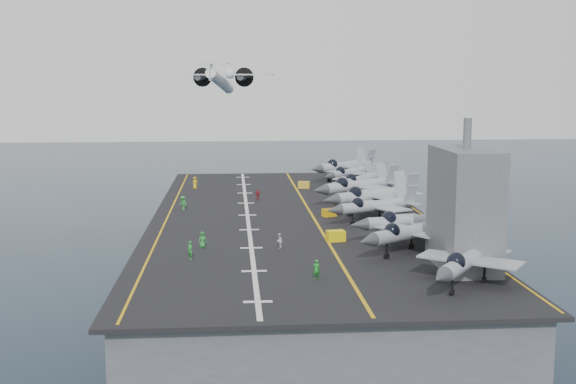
{
  "coord_description": "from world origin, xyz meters",
  "views": [
    {
      "loc": [
        -8.02,
        -99.09,
        29.02
      ],
      "look_at": [
        0.0,
        4.0,
        13.0
      ],
      "focal_mm": 45.0,
      "sensor_mm": 36.0,
      "label": 1
    }
  ],
  "objects": [
    {
      "name": "fighter_jet_6",
      "position": [
        13.0,
        17.16,
        12.94
      ],
      "size": [
        16.66,
        17.55,
        5.08
      ],
      "primitive_type": null,
      "color": "#8B939B",
      "rests_on": "flight_deck"
    },
    {
      "name": "crew_7",
      "position": [
        -2.88,
        -20.32,
        11.25
      ],
      "size": [
        1.01,
        1.2,
        1.69
      ],
      "primitive_type": "imported",
      "color": "silver",
      "rests_on": "flight_deck"
    },
    {
      "name": "fighter_jet_2",
      "position": [
        13.09,
        -17.65,
        12.87
      ],
      "size": [
        16.05,
        12.52,
        4.95
      ],
      "primitive_type": null,
      "color": "#949CA4",
      "rests_on": "flight_deck"
    },
    {
      "name": "tow_cart_c",
      "position": [
        4.42,
        24.76,
        10.99
      ],
      "size": [
        2.21,
        1.7,
        1.18
      ],
      "primitive_type": null,
      "color": "gold",
      "rests_on": "flight_deck"
    },
    {
      "name": "fighter_jet_8",
      "position": [
        13.39,
        35.42,
        13.18
      ],
      "size": [
        19.18,
        18.24,
        5.56
      ],
      "primitive_type": null,
      "color": "#A0A9B1",
      "rests_on": "flight_deck"
    },
    {
      "name": "tow_cart_a",
      "position": [
        3.96,
        -17.21,
        11.03
      ],
      "size": [
        2.28,
        1.69,
        1.25
      ],
      "primitive_type": null,
      "color": "yellow",
      "rests_on": "flight_deck"
    },
    {
      "name": "crew_4",
      "position": [
        -4.1,
        12.97,
        11.25
      ],
      "size": [
        1.08,
        0.78,
        1.7
      ],
      "primitive_type": "imported",
      "color": "maroon",
      "rests_on": "flight_deck"
    },
    {
      "name": "hull",
      "position": [
        0.0,
        0.0,
        5.0
      ],
      "size": [
        36.0,
        90.0,
        10.0
      ],
      "primitive_type": "cube",
      "color": "#56595E",
      "rests_on": "ground"
    },
    {
      "name": "island_superstructure",
      "position": [
        15.0,
        -30.0,
        17.9
      ],
      "size": [
        5.0,
        10.0,
        15.0
      ],
      "primitive_type": null,
      "color": "#56595E",
      "rests_on": "flight_deck"
    },
    {
      "name": "ground",
      "position": [
        0.0,
        0.0,
        0.0
      ],
      "size": [
        500.0,
        500.0,
        0.0
      ],
      "primitive_type": "plane",
      "color": "#142135",
      "rests_on": "ground"
    },
    {
      "name": "landing_centerline",
      "position": [
        -6.0,
        0.0,
        10.42
      ],
      "size": [
        0.5,
        90.0,
        0.02
      ],
      "primitive_type": "cube",
      "color": "silver",
      "rests_on": "flight_deck"
    },
    {
      "name": "flight_deck",
      "position": [
        0.0,
        0.0,
        10.2
      ],
      "size": [
        38.0,
        92.0,
        0.4
      ],
      "primitive_type": "cube",
      "color": "black",
      "rests_on": "hull"
    },
    {
      "name": "fighter_jet_4",
      "position": [
        12.03,
        0.15,
        13.15
      ],
      "size": [
        18.94,
        16.73,
        5.5
      ],
      "primitive_type": null,
      "color": "#9CA6AC",
      "rests_on": "flight_deck"
    },
    {
      "name": "fighter_jet_0",
      "position": [
        13.4,
        -36.19,
        12.85
      ],
      "size": [
        15.98,
        16.93,
        4.9
      ],
      "primitive_type": null,
      "color": "#90999F",
      "rests_on": "flight_deck"
    },
    {
      "name": "deck_edge_port",
      "position": [
        -17.0,
        0.0,
        10.42
      ],
      "size": [
        0.25,
        90.0,
        0.02
      ],
      "primitive_type": "cube",
      "color": "gold",
      "rests_on": "flight_deck"
    },
    {
      "name": "transport_plane",
      "position": [
        -10.37,
        54.66,
        28.89
      ],
      "size": [
        25.76,
        20.67,
        5.33
      ],
      "primitive_type": null,
      "color": "silver"
    },
    {
      "name": "fighter_jet_7",
      "position": [
        13.0,
        27.91,
        12.84
      ],
      "size": [
        16.33,
        16.73,
        4.88
      ],
      "primitive_type": null,
      "color": "#8E979E",
      "rests_on": "flight_deck"
    },
    {
      "name": "fighter_jet_5",
      "position": [
        11.45,
        9.37,
        13.2
      ],
      "size": [
        19.4,
        17.78,
        5.61
      ],
      "primitive_type": null,
      "color": "#8D949B",
      "rests_on": "flight_deck"
    },
    {
      "name": "deck_edge_stbd",
      "position": [
        18.5,
        0.0,
        10.42
      ],
      "size": [
        0.25,
        90.0,
        0.02
      ],
      "primitive_type": "cube",
      "color": "gold",
      "rests_on": "flight_deck"
    },
    {
      "name": "foul_line",
      "position": [
        3.0,
        0.0,
        10.42
      ],
      "size": [
        0.35,
        90.0,
        0.02
      ],
      "primitive_type": "cube",
      "color": "gold",
      "rests_on": "flight_deck"
    },
    {
      "name": "tow_cart_b",
      "position": [
        5.26,
        -1.72,
        10.93
      ],
      "size": [
        2.08,
        1.72,
        1.07
      ],
      "primitive_type": null,
      "color": "#DBA40B",
      "rests_on": "flight_deck"
    },
    {
      "name": "crew_5",
      "position": [
        -14.52,
        25.75,
        11.43
      ],
      "size": [
        1.42,
        1.49,
        2.07
      ],
      "primitive_type": "imported",
      "color": "yellow",
      "rests_on": "flight_deck"
    },
    {
      "name": "fighter_jet_3",
      "position": [
        10.91,
        -6.45,
        12.8
      ],
      "size": [
        16.44,
        14.32,
        4.79
      ],
      "primitive_type": null,
      "color": "#90979E",
      "rests_on": "flight_deck"
    },
    {
      "name": "crew_3",
      "position": [
        -15.24,
        5.09,
        11.41
      ],
      "size": [
        1.42,
        1.42,
        2.01
      ],
      "primitive_type": "imported",
      "color": "green",
      "rests_on": "flight_deck"
    },
    {
      "name": "crew_0",
      "position": [
        -11.45,
        -19.43,
        11.32
      ],
      "size": [
        1.25,
        0.98,
        1.84
      ],
      "primitive_type": "imported",
      "color": "#268C33",
      "rests_on": "flight_deck"
    },
    {
      "name": "crew_6",
      "position": [
        -0.21,
        -33.29,
        11.36
      ],
      "size": [
        1.23,
        0.89,
        1.92
      ],
      "primitive_type": "imported",
      "color": "#1C8B26",
      "rests_on": "flight_deck"
    },
    {
      "name": "crew_1",
      "position": [
        -12.55,
        -24.68,
        11.39
      ],
      "size": [
        1.36,
        1.42,
        1.97
      ],
      "primitive_type": "imported",
      "color": "#268C33",
      "rests_on": "flight_deck"
    },
    {
      "name": "fighter_jet_1",
      "position": [
        11.35,
        -23.57,
        12.89
      ],
      "size": [
        17.25,
        16.2,
        4.99
      ],
      "primitive_type": null,
      "color": "gray",
      "rests_on": "flight_deck"
    }
  ]
}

